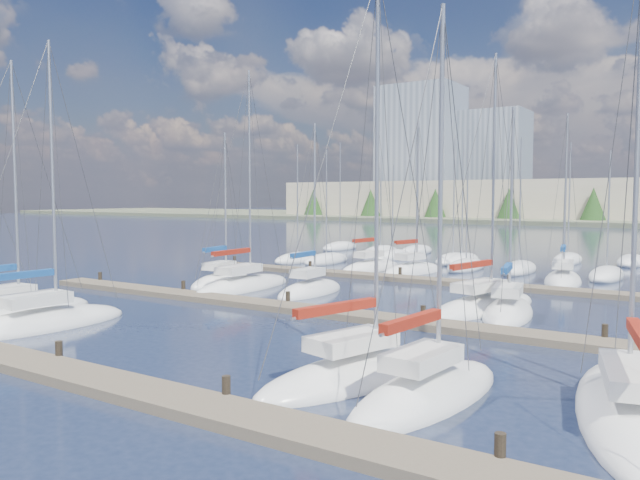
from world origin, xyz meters
The scene contains 19 objects.
ground centered at (0.00, 60.00, 0.00)m, with size 400.00×400.00×0.00m, color #232D46.
dock_near centered at (0.00, 2.01, 0.15)m, with size 44.00×1.93×1.10m.
dock_mid centered at (0.00, 16.01, 0.15)m, with size 44.00×1.93×1.10m.
dock_far centered at (0.00, 30.01, 0.15)m, with size 44.00×1.93×1.10m.
sailboat_k centered at (5.31, 21.77, 0.19)m, with size 4.55×9.87×14.34m.
sailboat_b centered at (-13.86, 6.56, 0.17)m, with size 3.94×10.20×13.51m.
sailboat_p centered at (6.53, 35.16, 0.19)m, with size 3.68×7.64×12.60m.
sailboat_f centered at (14.03, 8.07, 0.18)m, with size 5.08×10.61×14.35m.
sailboat_l centered at (6.84, 21.02, 0.18)m, with size 3.72×7.61×11.31m.
sailboat_c centered at (-10.44, 6.42, 0.18)m, with size 3.52×8.55×13.97m.
sailboat_e centered at (8.73, 6.50, 0.18)m, with size 3.20×7.92×12.42m.
sailboat_i centered at (-10.36, 20.66, 0.19)m, with size 2.98×9.37×15.00m.
sailboat_d centered at (6.03, 7.23, 0.18)m, with size 4.96×9.05×14.07m.
sailboat_j centered at (-5.58, 21.42, 0.19)m, with size 2.58×6.63×11.33m.
sailboat_n centered at (-8.38, 34.48, 0.20)m, with size 3.09×7.77×13.76m.
sailboat_o centered at (-4.68, 34.55, 0.20)m, with size 3.88×7.03×12.73m.
sailboat_h centered at (-12.90, 21.41, 0.18)m, with size 3.39×6.72×11.16m.
distant_boats centered at (-4.34, 43.76, 0.29)m, with size 36.93×20.75×13.30m.
shoreline centered at (-13.29, 149.77, 7.44)m, with size 400.00×60.00×38.00m.
Camera 1 is at (15.99, -10.46, 6.04)m, focal length 35.00 mm.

